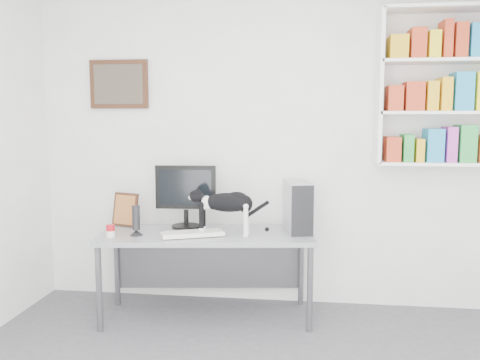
# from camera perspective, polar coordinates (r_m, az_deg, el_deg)

# --- Properties ---
(room) EXTENTS (4.01, 4.01, 2.70)m
(room) POSITION_cam_1_polar(r_m,az_deg,el_deg) (2.39, -0.46, 0.73)
(room) COLOR #5A595F
(room) RESTS_ON ground
(bookshelf) EXTENTS (1.03, 0.28, 1.24)m
(bookshelf) POSITION_cam_1_polar(r_m,az_deg,el_deg) (4.35, 22.00, 9.66)
(bookshelf) COLOR white
(bookshelf) RESTS_ON room
(wall_art) EXTENTS (0.52, 0.04, 0.42)m
(wall_art) POSITION_cam_1_polar(r_m,az_deg,el_deg) (4.63, -13.43, 10.41)
(wall_art) COLOR #462916
(wall_art) RESTS_ON room
(desk) EXTENTS (1.75, 0.86, 0.70)m
(desk) POSITION_cam_1_polar(r_m,az_deg,el_deg) (4.17, -3.74, -10.63)
(desk) COLOR gray
(desk) RESTS_ON room
(monitor) EXTENTS (0.51, 0.27, 0.53)m
(monitor) POSITION_cam_1_polar(r_m,az_deg,el_deg) (4.22, -6.09, -1.82)
(monitor) COLOR black
(monitor) RESTS_ON desk
(keyboard) EXTENTS (0.51, 0.35, 0.04)m
(keyboard) POSITION_cam_1_polar(r_m,az_deg,el_deg) (3.97, -5.35, -6.02)
(keyboard) COLOR silver
(keyboard) RESTS_ON desk
(pc_tower) EXTENTS (0.26, 0.43, 0.40)m
(pc_tower) POSITION_cam_1_polar(r_m,az_deg,el_deg) (4.10, 6.49, -3.00)
(pc_tower) COLOR #A7A7AB
(pc_tower) RESTS_ON desk
(speaker) EXTENTS (0.13, 0.13, 0.25)m
(speaker) POSITION_cam_1_polar(r_m,az_deg,el_deg) (4.04, -11.60, -4.40)
(speaker) COLOR black
(speaker) RESTS_ON desk
(leaning_print) EXTENTS (0.25, 0.16, 0.29)m
(leaning_print) POSITION_cam_1_polar(r_m,az_deg,el_deg) (4.40, -12.75, -3.19)
(leaning_print) COLOR #462916
(leaning_print) RESTS_ON desk
(soup_can) EXTENTS (0.07, 0.07, 0.10)m
(soup_can) POSITION_cam_1_polar(r_m,az_deg,el_deg) (4.04, -14.33, -5.56)
(soup_can) COLOR #B50F18
(soup_can) RESTS_ON desk
(cat) EXTENTS (0.57, 0.17, 0.35)m
(cat) POSITION_cam_1_polar(r_m,az_deg,el_deg) (3.95, -1.59, -3.73)
(cat) COLOR black
(cat) RESTS_ON desk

